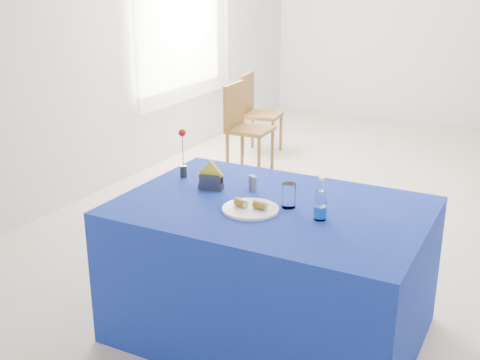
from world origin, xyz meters
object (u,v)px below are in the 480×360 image
object	(u,v)px
chair_win_a	(243,122)
chair_win_b	(255,108)
plate	(251,209)
water_bottle	(320,206)
blue_table	(271,269)

from	to	relation	value
chair_win_a	chair_win_b	size ratio (longest dim) A/B	1.01
chair_win_b	plate	bearing A→B (deg)	-162.61
plate	chair_win_b	xyz separation A→B (m)	(-1.57, 3.27, -0.26)
water_bottle	chair_win_b	distance (m)	3.76
plate	chair_win_b	size ratio (longest dim) A/B	0.33
plate	water_bottle	size ratio (longest dim) A/B	1.36
blue_table	chair_win_a	world-z (taller)	chair_win_a
plate	blue_table	distance (m)	0.41
plate	chair_win_b	world-z (taller)	chair_win_b
chair_win_a	chair_win_b	xyz separation A→B (m)	(-0.19, 0.66, -0.01)
blue_table	water_bottle	distance (m)	0.54
water_bottle	chair_win_b	bearing A→B (deg)	120.94
blue_table	chair_win_b	xyz separation A→B (m)	(-1.64, 3.15, 0.13)
blue_table	water_bottle	world-z (taller)	water_bottle
blue_table	chair_win_a	xyz separation A→B (m)	(-1.45, 2.48, 0.13)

